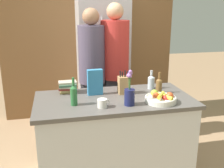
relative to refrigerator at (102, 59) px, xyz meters
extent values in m
cube|color=silver|center=(-0.15, -1.46, -0.58)|extent=(1.53, 0.77, 0.85)
cube|color=#56514C|center=(-0.15, -1.46, -0.13)|extent=(1.59, 0.80, 0.04)
cube|color=brown|center=(-0.15, 0.36, 0.30)|extent=(2.79, 0.12, 2.60)
cube|color=#B7B7BC|center=(0.00, 0.00, 0.00)|extent=(0.74, 0.60, 2.01)
cylinder|color=#B7B7BC|center=(-0.06, -0.31, 0.10)|extent=(0.02, 0.02, 1.10)
cylinder|color=silver|center=(0.27, -1.67, -0.09)|extent=(0.30, 0.30, 0.05)
torus|color=silver|center=(0.27, -1.67, -0.07)|extent=(0.30, 0.30, 0.02)
sphere|color=#99B233|center=(0.29, -1.66, -0.06)|extent=(0.07, 0.07, 0.07)
sphere|color=#99B233|center=(0.24, -1.58, -0.05)|extent=(0.07, 0.07, 0.07)
sphere|color=red|center=(0.30, -1.71, -0.06)|extent=(0.07, 0.07, 0.07)
sphere|color=#C64C23|center=(0.22, -1.64, -0.06)|extent=(0.07, 0.07, 0.07)
sphere|color=#C64C23|center=(0.35, -1.68, -0.05)|extent=(0.08, 0.08, 0.08)
cylinder|color=yellow|center=(0.30, -1.70, -0.05)|extent=(0.11, 0.17, 0.03)
cylinder|color=yellow|center=(0.26, -1.70, -0.03)|extent=(0.13, 0.16, 0.03)
cube|color=tan|center=(-0.02, -1.34, -0.02)|extent=(0.11, 0.10, 0.19)
cylinder|color=black|center=(-0.06, -1.34, 0.10)|extent=(0.01, 0.01, 0.08)
cylinder|color=black|center=(-0.03, -1.33, 0.09)|extent=(0.01, 0.01, 0.06)
cylinder|color=black|center=(0.00, -1.34, 0.10)|extent=(0.01, 0.01, 0.08)
cylinder|color=black|center=(0.02, -1.35, 0.10)|extent=(0.01, 0.01, 0.07)
cylinder|color=#191E4C|center=(-0.05, -1.68, -0.04)|extent=(0.10, 0.10, 0.16)
cylinder|color=#477538|center=(-0.05, -1.68, 0.12)|extent=(0.01, 0.01, 0.15)
sphere|color=#9966B2|center=(-0.04, -1.68, 0.19)|extent=(0.04, 0.04, 0.04)
cylinder|color=#477538|center=(-0.05, -1.67, 0.10)|extent=(0.02, 0.01, 0.12)
sphere|color=#9966B2|center=(-0.04, -1.66, 0.16)|extent=(0.03, 0.03, 0.03)
cylinder|color=#477538|center=(-0.05, -1.67, 0.11)|extent=(0.01, 0.01, 0.15)
sphere|color=#9966B2|center=(-0.05, -1.67, 0.19)|extent=(0.03, 0.03, 0.03)
cylinder|color=#477538|center=(-0.06, -1.68, 0.11)|extent=(0.01, 0.02, 0.13)
sphere|color=#9966B2|center=(-0.07, -1.68, 0.17)|extent=(0.04, 0.04, 0.04)
cylinder|color=#477538|center=(-0.05, -1.68, 0.11)|extent=(0.01, 0.01, 0.13)
sphere|color=#9966B2|center=(-0.06, -1.69, 0.17)|extent=(0.04, 0.04, 0.04)
cylinder|color=#477538|center=(-0.05, -1.68, 0.12)|extent=(0.01, 0.01, 0.17)
sphere|color=#9966B2|center=(-0.05, -1.68, 0.21)|extent=(0.04, 0.04, 0.04)
cube|color=teal|center=(-0.32, -1.30, 0.02)|extent=(0.16, 0.07, 0.27)
cylinder|color=silver|center=(-0.31, -1.68, -0.07)|extent=(0.09, 0.09, 0.08)
torus|color=silver|center=(-0.26, -1.67, -0.07)|extent=(0.06, 0.03, 0.06)
cube|color=#99844C|center=(-0.60, -1.17, -0.11)|extent=(0.17, 0.13, 0.02)
cube|color=#99844C|center=(-0.60, -1.18, -0.08)|extent=(0.18, 0.14, 0.02)
cube|color=maroon|center=(-0.60, -1.17, -0.06)|extent=(0.20, 0.17, 0.02)
cube|color=#B7A88E|center=(-0.60, -1.18, -0.04)|extent=(0.19, 0.16, 0.02)
cube|color=#3D6047|center=(-0.60, -1.18, -0.02)|extent=(0.19, 0.14, 0.02)
cube|color=#B7A88E|center=(-0.60, -1.17, 0.00)|extent=(0.19, 0.13, 0.02)
cylinder|color=#B2BCC1|center=(0.33, -1.24, -0.05)|extent=(0.08, 0.08, 0.13)
cone|color=#B2BCC1|center=(0.33, -1.24, 0.03)|extent=(0.08, 0.08, 0.03)
cylinder|color=#B2BCC1|center=(0.33, -1.24, 0.07)|extent=(0.03, 0.03, 0.06)
cylinder|color=#286633|center=(-0.56, -1.57, -0.03)|extent=(0.06, 0.06, 0.17)
cone|color=#286633|center=(-0.56, -1.57, 0.07)|extent=(0.06, 0.06, 0.03)
cylinder|color=#286633|center=(-0.56, -1.57, 0.12)|extent=(0.02, 0.02, 0.07)
cylinder|color=brown|center=(0.35, -1.41, -0.04)|extent=(0.06, 0.06, 0.14)
cone|color=brown|center=(0.35, -1.41, 0.04)|extent=(0.06, 0.06, 0.03)
cylinder|color=brown|center=(0.35, -1.41, 0.09)|extent=(0.02, 0.02, 0.06)
cube|color=#383842|center=(-0.26, -0.71, -0.58)|extent=(0.31, 0.27, 0.85)
cylinder|color=#4C4256|center=(-0.26, -0.71, 0.21)|extent=(0.33, 0.33, 0.71)
sphere|color=#996B4C|center=(-0.26, -0.71, 0.66)|extent=(0.21, 0.21, 0.21)
cube|color=#383842|center=(0.04, -0.66, -0.56)|extent=(0.29, 0.20, 0.88)
cylinder|color=red|center=(0.04, -0.66, 0.25)|extent=(0.36, 0.36, 0.74)
sphere|color=tan|center=(0.04, -0.66, 0.72)|extent=(0.21, 0.21, 0.21)
camera|label=1|loc=(-0.71, -3.90, 0.78)|focal=42.00mm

